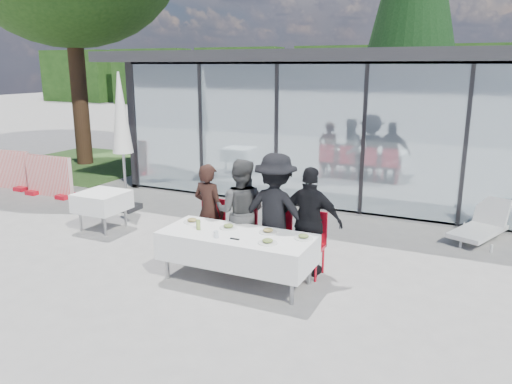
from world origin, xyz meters
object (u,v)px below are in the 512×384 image
(diner_d, at_px, (310,222))
(lounger, at_px, (482,225))
(spare_table_left, at_px, (102,202))
(folded_eyeglasses, at_px, (235,239))
(diner_a, at_px, (209,211))
(plate_a, at_px, (192,221))
(plate_c, at_px, (268,231))
(diner_chair_d, at_px, (311,240))
(diner_chair_c, at_px, (276,235))
(plate_b, at_px, (229,227))
(plate_extra, at_px, (268,242))
(juice_bottle, at_px, (198,225))
(market_umbrella, at_px, (121,122))
(diner_b, at_px, (241,212))
(plate_d, at_px, (303,237))
(dining_table, at_px, (237,247))
(diner_c, at_px, (276,212))
(diner_chair_b, at_px, (242,230))
(diner_chair_a, at_px, (211,225))

(diner_d, distance_m, lounger, 3.78)
(spare_table_left, bearing_deg, folded_eyeglasses, -20.26)
(diner_a, relative_size, lounger, 1.09)
(folded_eyeglasses, xyz_separation_m, spare_table_left, (-3.59, 1.33, -0.20))
(plate_a, height_order, plate_c, same)
(diner_chair_d, relative_size, lounger, 0.67)
(diner_chair_c, xyz_separation_m, diner_chair_d, (0.57, 0.00, 0.00))
(diner_chair_d, xyz_separation_m, spare_table_left, (-4.39, 0.34, 0.02))
(plate_a, bearing_deg, plate_b, -1.73)
(plate_extra, bearing_deg, diner_chair_d, 71.79)
(juice_bottle, height_order, market_umbrella, market_umbrella)
(diner_b, height_order, juice_bottle, diner_b)
(diner_chair_d, bearing_deg, market_umbrella, 161.81)
(diner_b, bearing_deg, plate_c, 133.67)
(plate_d, height_order, folded_eyeglasses, plate_d)
(dining_table, distance_m, plate_b, 0.37)
(diner_b, height_order, folded_eyeglasses, diner_b)
(folded_eyeglasses, bearing_deg, diner_c, 76.44)
(diner_c, bearing_deg, diner_chair_c, -90.04)
(plate_extra, bearing_deg, dining_table, 162.07)
(folded_eyeglasses, bearing_deg, plate_d, 26.88)
(diner_chair_b, distance_m, juice_bottle, 0.93)
(spare_table_left, bearing_deg, diner_d, -5.03)
(dining_table, distance_m, diner_c, 0.86)
(diner_chair_c, distance_m, juice_bottle, 1.27)
(plate_b, bearing_deg, diner_b, 96.86)
(diner_chair_a, relative_size, spare_table_left, 1.13)
(plate_d, relative_size, folded_eyeglasses, 1.94)
(market_umbrella, bearing_deg, plate_d, -23.50)
(diner_chair_a, height_order, diner_chair_c, same)
(diner_chair_d, relative_size, folded_eyeglasses, 6.96)
(diner_chair_b, bearing_deg, diner_a, -175.70)
(diner_chair_c, distance_m, plate_c, 0.58)
(plate_d, distance_m, market_umbrella, 5.48)
(diner_chair_b, xyz_separation_m, diner_c, (0.60, -0.04, 0.38))
(diner_c, relative_size, plate_a, 6.78)
(plate_d, bearing_deg, diner_chair_a, 163.42)
(plate_b, bearing_deg, juice_bottle, -148.26)
(diner_a, height_order, diner_b, diner_b)
(dining_table, xyz_separation_m, spare_table_left, (-3.51, 1.09, 0.02))
(diner_c, xyz_separation_m, plate_d, (0.64, -0.50, -0.15))
(spare_table_left, bearing_deg, lounger, 20.39)
(diner_chair_d, height_order, market_umbrella, market_umbrella)
(plate_a, bearing_deg, diner_chair_d, 17.82)
(dining_table, xyz_separation_m, diner_c, (0.31, 0.71, 0.38))
(juice_bottle, relative_size, lounger, 0.10)
(plate_extra, xyz_separation_m, juice_bottle, (-1.18, 0.11, 0.05))
(diner_chair_d, bearing_deg, diner_chair_c, 180.00)
(diner_d, relative_size, lounger, 1.15)
(plate_c, distance_m, plate_extra, 0.45)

